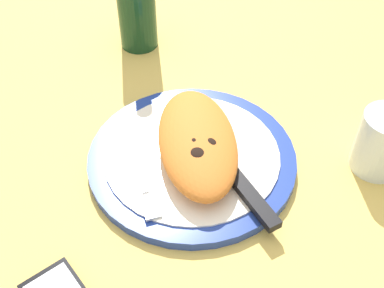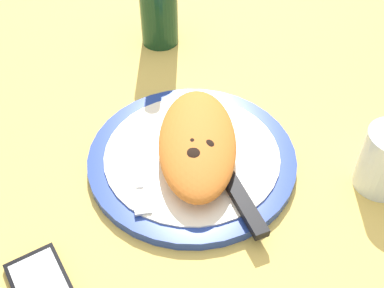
# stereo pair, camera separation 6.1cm
# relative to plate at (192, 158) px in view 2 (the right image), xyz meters

# --- Properties ---
(ground_plane) EXTENTS (1.50, 1.50, 0.03)m
(ground_plane) POSITION_rel_plate_xyz_m (0.00, 0.00, -0.02)
(ground_plane) COLOR #DBB756
(plate) EXTENTS (0.30, 0.30, 0.02)m
(plate) POSITION_rel_plate_xyz_m (0.00, 0.00, 0.00)
(plate) COLOR #233D99
(plate) RESTS_ON ground_plane
(calzone) EXTENTS (0.23, 0.13, 0.05)m
(calzone) POSITION_rel_plate_xyz_m (-0.00, 0.01, 0.03)
(calzone) COLOR orange
(calzone) RESTS_ON plate
(fork) EXTENTS (0.16, 0.03, 0.00)m
(fork) POSITION_rel_plate_xyz_m (0.04, -0.08, 0.01)
(fork) COLOR silver
(fork) RESTS_ON plate
(knife) EXTENTS (0.24, 0.09, 0.01)m
(knife) POSITION_rel_plate_xyz_m (0.07, 0.05, 0.01)
(knife) COLOR silver
(knife) RESTS_ON plate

